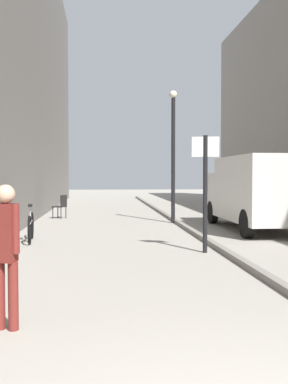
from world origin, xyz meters
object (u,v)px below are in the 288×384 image
street_sign_post (205,183)px  bicycle_leaning (31,227)px  pedestrian_main_foreground (6,246)px  lamp_post (173,148)px  delivery_van (256,191)px  cafe_chair_near_window (61,205)px

street_sign_post → bicycle_leaning: 4.77m
street_sign_post → bicycle_leaning: (-4.13, 2.09, -1.16)m
pedestrian_main_foreground → street_sign_post: 5.76m
street_sign_post → lamp_post: (0.28, 6.22, 1.18)m
pedestrian_main_foreground → bicycle_leaning: bearing=114.0°
lamp_post → delivery_van: bearing=-44.5°
cafe_chair_near_window → pedestrian_main_foreground: bearing=-151.2°
pedestrian_main_foreground → delivery_van: bearing=72.9°
lamp_post → street_sign_post: bearing=-92.6°
bicycle_leaning → pedestrian_main_foreground: bearing=-88.9°
pedestrian_main_foreground → lamp_post: 11.60m
delivery_van → cafe_chair_near_window: bearing=146.3°
delivery_van → street_sign_post: (-2.57, -3.97, 0.31)m
lamp_post → bicycle_leaning: bearing=-136.9°
delivery_van → lamp_post: (-2.28, 2.25, 1.48)m
lamp_post → bicycle_leaning: 6.48m
delivery_van → street_sign_post: size_ratio=2.07×
street_sign_post → bicycle_leaning: street_sign_post is taller
street_sign_post → lamp_post: lamp_post is taller
pedestrian_main_foreground → bicycle_leaning: pedestrian_main_foreground is taller
bicycle_leaning → cafe_chair_near_window: bearing=82.3°
delivery_van → lamp_post: bearing=135.4°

